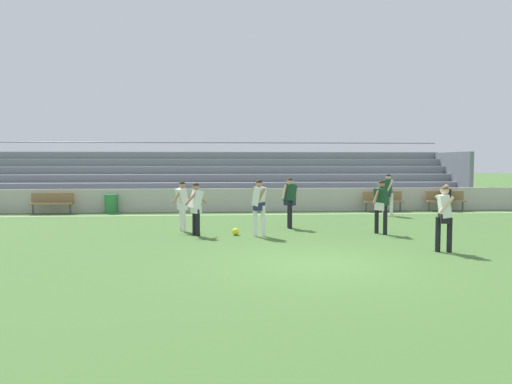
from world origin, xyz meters
The scene contains 17 objects.
ground_plane centered at (0.00, 0.00, 0.00)m, with size 160.00×160.00×0.00m, color #477033.
field_line_sideline centered at (0.00, 10.34, 0.00)m, with size 44.00×0.12×0.01m, color white.
sideline_wall centered at (0.00, 11.79, 0.52)m, with size 48.00×0.16×1.04m, color #BCB7AD.
bleacher_stand centered at (-3.46, 14.83, 1.46)m, with size 27.22×4.56×3.31m.
bench_far_right centered at (5.23, 11.30, 0.55)m, with size 1.80×0.40×0.90m.
bench_centre_sideline centered at (-9.28, 11.30, 0.55)m, with size 1.80×0.40×0.90m.
bench_near_wall_gap centered at (8.14, 11.30, 0.55)m, with size 1.80×0.40×0.90m.
trash_bin centered at (-6.83, 11.50, 0.41)m, with size 0.56×0.56×0.82m, color #2D7F3D.
spectator_seated centered at (8.14, 11.19, 0.70)m, with size 0.36×0.42×1.21m.
player_white_wide_left centered at (-0.95, 4.19, 1.03)m, with size 0.47×0.62×1.72m.
player_white_deep_cover centered at (-2.85, 4.49, 0.95)m, with size 0.69×0.52×1.61m.
player_dark_overlapping centered at (2.87, 4.39, 0.99)m, with size 0.66×0.49×1.67m.
player_white_challenging centered at (-3.33, 5.48, 0.96)m, with size 0.63×0.50×1.62m.
player_dark_pressing_high centered at (4.86, 9.54, 1.03)m, with size 0.46×0.61×1.73m.
player_white_on_ball centered at (3.42, 1.19, 0.99)m, with size 0.48×0.53×1.66m.
player_dark_dropping_back centered at (0.23, 5.95, 1.02)m, with size 0.60×0.52×1.71m.
soccer_ball centered at (-1.65, 4.47, 0.11)m, with size 0.22×0.22×0.22m, color yellow.
Camera 1 is at (-2.18, -10.93, 2.27)m, focal length 35.55 mm.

